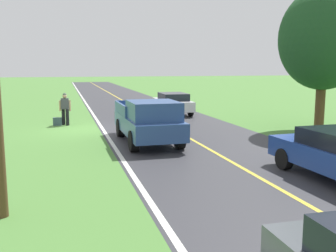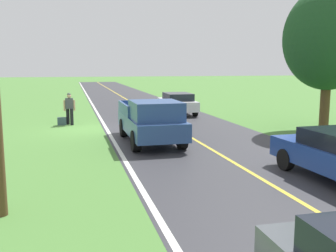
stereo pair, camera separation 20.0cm
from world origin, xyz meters
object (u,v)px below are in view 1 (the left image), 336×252
Objects in this scene: hitchhiker_walking at (65,107)px; suitcase_carried at (58,121)px; tree_far_side_near at (324,39)px; sedan_near_oncoming at (173,103)px; pickup_truck_passing at (149,120)px.

hitchhiker_walking is 3.80× the size of suitcase_carried.
tree_far_side_near is 1.57× the size of sedan_near_oncoming.
tree_far_side_near is (-12.21, 5.06, 3.49)m from hitchhiker_walking.
hitchhiker_walking reaches higher than suitcase_carried.
tree_far_side_near is (-8.92, -1.01, 3.51)m from pickup_truck_passing.
tree_far_side_near is at bearing 157.48° from hitchhiker_walking.
hitchhiker_walking is 0.25× the size of tree_far_side_near.
tree_far_side_near is at bearing 71.87° from suitcase_carried.
pickup_truck_passing is at bearing 6.46° from tree_far_side_near.
hitchhiker_walking is 0.39× the size of sedan_near_oncoming.
tree_far_side_near reaches higher than suitcase_carried.
sedan_near_oncoming is (5.25, -8.24, -3.72)m from tree_far_side_near.
hitchhiker_walking is at bearing -22.52° from tree_far_side_near.
tree_far_side_near is 10.46m from sedan_near_oncoming.
sedan_near_oncoming is at bearing 117.15° from suitcase_carried.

